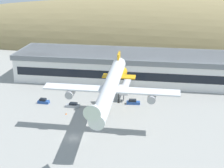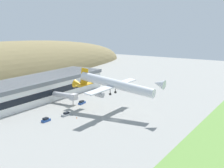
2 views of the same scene
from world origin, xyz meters
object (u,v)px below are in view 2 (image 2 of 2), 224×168
object	(u,v)px
terminal_building	(36,87)
service_car_3	(82,102)
cargo_airplane	(114,85)
service_car_2	(46,120)
jetway_0	(66,96)
fuel_truck	(126,86)
service_car_1	(66,114)
traffic_cone_0	(77,118)

from	to	relation	value
terminal_building	service_car_3	distance (m)	26.76
cargo_airplane	service_car_2	size ratio (longest dim) A/B	11.80
jetway_0	fuel_truck	bearing A→B (deg)	-10.26
terminal_building	service_car_2	size ratio (longest dim) A/B	22.81
service_car_2	service_car_3	world-z (taller)	service_car_2
cargo_airplane	service_car_2	bearing A→B (deg)	146.54
service_car_1	service_car_3	size ratio (longest dim) A/B	0.97
service_car_1	traffic_cone_0	size ratio (longest dim) A/B	7.82
jetway_0	service_car_3	world-z (taller)	jetway_0
service_car_3	traffic_cone_0	world-z (taller)	service_car_3
service_car_2	service_car_1	bearing A→B (deg)	-9.13
jetway_0	cargo_airplane	xyz separation A→B (m)	(-0.59, -28.27, 8.76)
jetway_0	traffic_cone_0	distance (m)	25.35
cargo_airplane	service_car_1	world-z (taller)	cargo_airplane
fuel_truck	traffic_cone_0	distance (m)	63.16
cargo_airplane	service_car_1	bearing A→B (deg)	134.52
service_car_2	fuel_truck	size ratio (longest dim) A/B	0.48
service_car_2	traffic_cone_0	size ratio (longest dim) A/B	6.72
service_car_3	fuel_truck	xyz separation A→B (m)	(42.47, -1.26, 0.81)
service_car_1	fuel_truck	distance (m)	61.83
traffic_cone_0	fuel_truck	bearing A→B (deg)	9.87
service_car_2	traffic_cone_0	xyz separation A→B (m)	(10.13, -7.89, -0.41)
cargo_airplane	service_car_3	xyz separation A→B (m)	(4.14, 21.20, -12.08)
jetway_0	service_car_2	distance (m)	28.81
fuel_truck	traffic_cone_0	size ratio (longest dim) A/B	13.95
service_car_2	terminal_building	bearing A→B (deg)	50.05
jetway_0	cargo_airplane	size ratio (longest dim) A/B	0.31
service_car_1	service_car_2	distance (m)	10.83
terminal_building	fuel_truck	world-z (taller)	terminal_building
service_car_1	service_car_3	world-z (taller)	service_car_3
cargo_airplane	traffic_cone_0	distance (m)	21.95
terminal_building	service_car_2	xyz separation A→B (m)	(-25.05, -29.91, -5.59)
jetway_0	service_car_1	world-z (taller)	jetway_0
fuel_truck	terminal_building	bearing A→B (deg)	150.30
cargo_airplane	service_car_1	distance (m)	24.63
traffic_cone_0	terminal_building	bearing A→B (deg)	68.46
cargo_airplane	service_car_3	distance (m)	24.75
cargo_airplane	service_car_3	world-z (taller)	cargo_airplane
service_car_3	cargo_airplane	bearing A→B (deg)	-101.05
cargo_airplane	service_car_3	size ratio (longest dim) A/B	9.83
terminal_building	fuel_truck	xyz separation A→B (m)	(47.29, -26.98, -4.80)
service_car_2	traffic_cone_0	distance (m)	12.85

